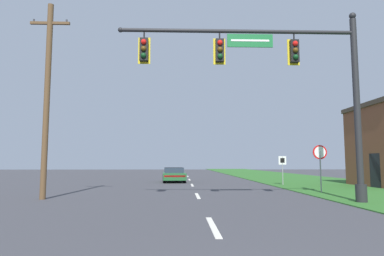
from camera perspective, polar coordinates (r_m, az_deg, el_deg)
grass_verge_right at (r=34.69m, az=17.36°, el=-8.16°), size 10.00×110.00×0.04m
road_center_line at (r=24.83m, az=0.03°, el=-9.50°), size 0.16×34.80×0.01m
signal_mast at (r=14.72m, az=16.14°, el=7.55°), size 10.03×0.47×7.86m
car_ahead at (r=28.94m, az=-3.05°, el=-7.78°), size 2.06×4.45×1.19m
stop_sign at (r=19.56m, az=20.57°, el=-4.67°), size 0.76×0.07×2.50m
route_sign_post at (r=25.42m, az=14.84°, el=-5.79°), size 0.55×0.06×2.03m
utility_pole_near at (r=16.86m, az=-23.02°, el=4.98°), size 1.80×0.26×8.93m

